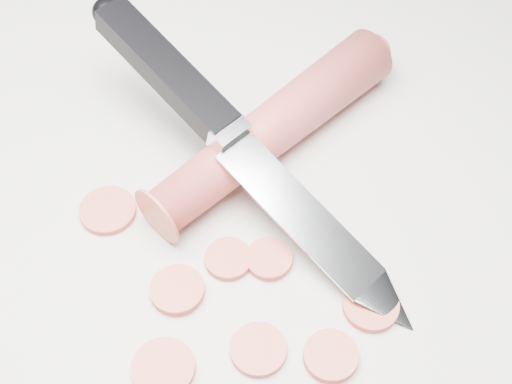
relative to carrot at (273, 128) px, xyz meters
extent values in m
plane|color=beige|center=(-0.05, -0.06, -0.02)|extent=(2.40, 2.40, 0.00)
cylinder|color=#BA3B37|center=(0.00, 0.00, 0.00)|extent=(0.19, 0.15, 0.04)
cylinder|color=#D5533A|center=(-0.09, -0.15, -0.02)|extent=(0.04, 0.04, 0.01)
cylinder|color=#D5533A|center=(-0.04, -0.09, -0.02)|extent=(0.03, 0.03, 0.01)
cylinder|color=#D5533A|center=(-0.04, -0.15, -0.02)|extent=(0.03, 0.03, 0.01)
cylinder|color=#D5533A|center=(0.01, -0.16, -0.02)|extent=(0.03, 0.03, 0.01)
cylinder|color=#D5533A|center=(-0.02, -0.09, -0.02)|extent=(0.03, 0.03, 0.01)
cylinder|color=#D5533A|center=(-0.12, -0.04, -0.02)|extent=(0.04, 0.04, 0.01)
cylinder|color=#D5533A|center=(-0.08, -0.11, -0.02)|extent=(0.03, 0.03, 0.01)
cylinder|color=#D5533A|center=(0.04, -0.13, -0.02)|extent=(0.03, 0.03, 0.01)
camera|label=1|loc=(-0.06, -0.32, 0.37)|focal=50.00mm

